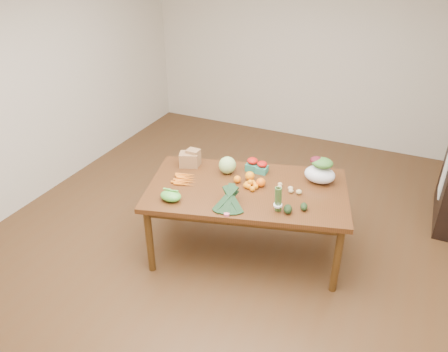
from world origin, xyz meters
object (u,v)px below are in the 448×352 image
at_px(dining_table, 246,220).
at_px(paper_bag, 189,158).
at_px(kale_bunch, 229,201).
at_px(salad_bag, 320,172).
at_px(asparagus_bundle, 278,199).
at_px(cabbage, 227,165).
at_px(mandarin_cluster, 250,183).

height_order(dining_table, paper_bag, paper_bag).
bearing_deg(kale_bunch, salad_bag, 37.16).
bearing_deg(paper_bag, asparagus_bundle, -20.75).
distance_m(paper_bag, cabbage, 0.42).
distance_m(cabbage, kale_bunch, 0.65).
distance_m(asparagus_bundle, salad_bag, 0.68).
xyz_separation_m(mandarin_cluster, kale_bunch, (-0.04, -0.42, 0.04)).
bearing_deg(cabbage, asparagus_bundle, -33.28).
xyz_separation_m(dining_table, salad_bag, (0.60, 0.39, 0.49)).
xyz_separation_m(paper_bag, salad_bag, (1.31, 0.23, 0.03)).
height_order(cabbage, mandarin_cluster, cabbage).
bearing_deg(mandarin_cluster, paper_bag, 169.22).
relative_size(paper_bag, asparagus_bundle, 1.01).
relative_size(dining_table, paper_bag, 7.46).
distance_m(dining_table, cabbage, 0.58).
height_order(dining_table, asparagus_bundle, asparagus_bundle).
relative_size(paper_bag, mandarin_cluster, 1.40).
bearing_deg(mandarin_cluster, cabbage, 151.73).
xyz_separation_m(kale_bunch, salad_bag, (0.61, 0.80, 0.04)).
relative_size(mandarin_cluster, asparagus_bundle, 0.72).
distance_m(paper_bag, kale_bunch, 0.90).
xyz_separation_m(dining_table, paper_bag, (-0.71, 0.16, 0.46)).
xyz_separation_m(dining_table, cabbage, (-0.29, 0.19, 0.46)).
relative_size(cabbage, asparagus_bundle, 0.70).
bearing_deg(dining_table, salad_bag, 18.15).
xyz_separation_m(dining_table, kale_bunch, (-0.02, -0.40, 0.45)).
bearing_deg(mandarin_cluster, salad_bag, 33.12).
height_order(paper_bag, asparagus_bundle, asparagus_bundle).
bearing_deg(asparagus_bundle, salad_bag, 57.02).
height_order(mandarin_cluster, asparagus_bundle, asparagus_bundle).
distance_m(dining_table, paper_bag, 0.87).
bearing_deg(paper_bag, kale_bunch, -38.86).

